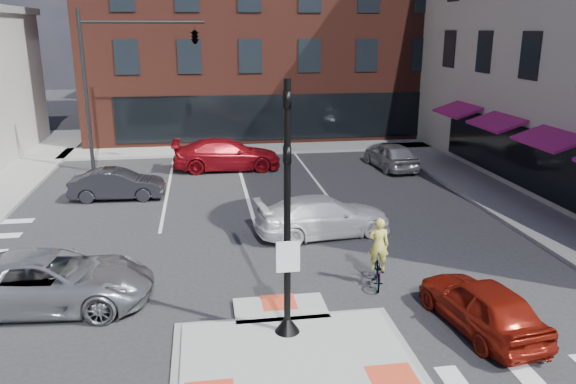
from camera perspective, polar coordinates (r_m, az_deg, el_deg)
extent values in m
plane|color=#28282B|center=(13.60, 0.19, -15.23)|extent=(120.00, 120.00, 0.00)
cube|color=gray|center=(13.17, 0.54, -16.24)|extent=(5.40, 3.60, 0.06)
cube|color=#A8A8A3|center=(13.15, 0.54, -16.13)|extent=(5.00, 3.20, 0.12)
cube|color=#A8A8A3|center=(14.94, -0.78, -11.86)|extent=(2.40, 1.40, 0.12)
cube|color=#E94829|center=(12.56, 10.50, -17.84)|extent=(1.00, 0.80, 0.01)
cube|color=#E94829|center=(15.18, -0.94, -11.12)|extent=(0.90, 0.90, 0.01)
cube|color=gray|center=(33.52, -24.46, 2.71)|extent=(3.00, 20.00, 0.15)
cube|color=gray|center=(25.85, 20.85, -0.58)|extent=(3.00, 24.00, 0.15)
cube|color=gray|center=(34.52, -0.54, 4.55)|extent=(26.00, 3.00, 0.15)
cube|color=#53231A|center=(43.72, -2.52, 16.81)|extent=(24.00, 18.00, 15.00)
cube|color=black|center=(35.19, -0.78, 7.63)|extent=(20.00, 0.12, 2.80)
cube|color=black|center=(26.07, 23.51, 2.96)|extent=(0.12, 16.00, 2.60)
cube|color=#B61871|center=(25.46, 22.51, 5.89)|extent=(1.46, 3.00, 0.58)
cube|color=#B61871|center=(30.69, 16.81, 8.02)|extent=(1.46, 3.00, 0.58)
cube|color=slate|center=(63.52, -11.04, 14.12)|extent=(10.00, 12.00, 10.00)
cube|color=brown|center=(66.35, 0.68, 15.35)|extent=(12.00, 12.00, 12.00)
cone|color=black|center=(13.77, -0.07, -13.14)|extent=(0.60, 0.60, 0.45)
cylinder|color=black|center=(12.61, -0.08, -1.78)|extent=(0.16, 0.16, 5.80)
cube|color=white|center=(12.88, 0.00, -6.59)|extent=(0.55, 0.04, 0.75)
imported|color=black|center=(12.12, -0.08, 7.70)|extent=(0.18, 0.22, 1.10)
imported|color=black|center=(12.36, -0.08, 2.19)|extent=(0.18, 0.22, 1.10)
cylinder|color=black|center=(30.16, -19.84, 9.44)|extent=(0.20, 0.20, 8.00)
cylinder|color=black|center=(29.58, -14.56, 16.37)|extent=(6.00, 0.14, 0.14)
imported|color=black|center=(29.45, -9.45, 15.49)|extent=(0.48, 2.24, 0.90)
imported|color=#A4A7AB|center=(16.18, -23.05, -8.28)|extent=(5.51, 2.86, 1.48)
imported|color=maroon|center=(14.68, 19.08, -10.77)|extent=(2.10, 4.04, 1.31)
imported|color=white|center=(19.96, 3.64, -2.45)|extent=(5.08, 2.63, 1.41)
imported|color=#242429|center=(25.24, -16.93, 0.75)|extent=(4.01, 1.51, 1.31)
imported|color=#A9ACB1|center=(29.91, 10.41, 3.67)|extent=(2.06, 4.29, 1.41)
imported|color=maroon|center=(29.39, -6.24, 3.82)|extent=(5.58, 2.35, 1.61)
imported|color=#3F3F44|center=(16.46, 9.07, -7.95)|extent=(0.93, 1.64, 0.82)
imported|color=#E1DA4F|center=(16.14, 9.20, -5.28)|extent=(0.65, 0.51, 1.57)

